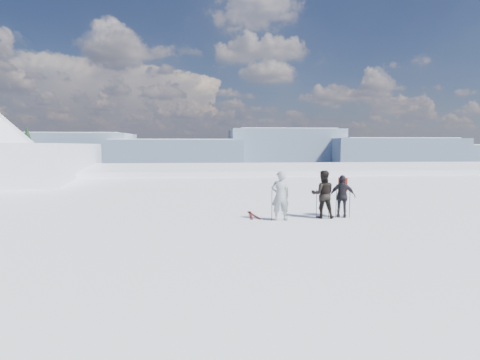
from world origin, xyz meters
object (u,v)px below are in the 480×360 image
object	(u,v)px
skier_dark	(323,194)
skis_loose	(252,215)
skier_pack	(342,196)
skier_grey	(280,196)

from	to	relation	value
skier_dark	skis_loose	size ratio (longest dim) A/B	1.12
skier_pack	skis_loose	bearing A→B (deg)	10.20
skis_loose	skier_dark	bearing A→B (deg)	-14.65
skier_dark	skier_pack	world-z (taller)	skier_dark
skier_grey	skier_dark	xyz separation A→B (m)	(1.79, 0.33, -0.00)
skier_grey	skier_dark	distance (m)	1.82
skier_dark	skis_loose	distance (m)	2.97
skier_dark	skier_pack	distance (m)	0.82
skier_pack	skis_loose	size ratio (longest dim) A/B	1.00
skier_grey	skier_pack	xyz separation A→B (m)	(2.60, 0.35, -0.10)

